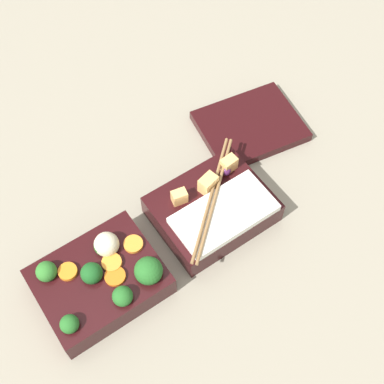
{
  "coord_description": "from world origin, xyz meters",
  "views": [
    {
      "loc": [
        -0.15,
        -0.32,
        0.75
      ],
      "look_at": [
        0.1,
        0.05,
        0.04
      ],
      "focal_mm": 50.0,
      "sensor_mm": 36.0,
      "label": 1
    }
  ],
  "objects": [
    {
      "name": "bento_tray_vegetable",
      "position": [
        -0.09,
        0.01,
        0.03
      ],
      "size": [
        0.18,
        0.14,
        0.07
      ],
      "color": "black",
      "rests_on": "ground_plane"
    },
    {
      "name": "bento_tray_rice",
      "position": [
        0.12,
        0.01,
        0.03
      ],
      "size": [
        0.18,
        0.16,
        0.07
      ],
      "color": "black",
      "rests_on": "ground_plane"
    },
    {
      "name": "ground_plane",
      "position": [
        0.0,
        0.0,
        0.0
      ],
      "size": [
        3.0,
        3.0,
        0.0
      ],
      "primitive_type": "plane",
      "color": "gray"
    },
    {
      "name": "bento_lid",
      "position": [
        0.28,
        0.12,
        0.01
      ],
      "size": [
        0.19,
        0.17,
        0.02
      ],
      "primitive_type": "cube",
      "rotation": [
        0.0,
        0.0,
        -0.17
      ],
      "color": "black",
      "rests_on": "ground_plane"
    }
  ]
}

